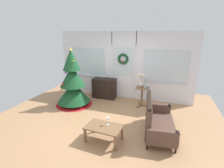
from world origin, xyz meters
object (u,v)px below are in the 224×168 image
Objects in this scene: side_table at (142,93)px; wine_glass at (108,119)px; coffee_table at (104,128)px; christmas_tree at (73,84)px; settee_sofa at (156,120)px; table_lamp at (141,79)px; gift_box at (80,104)px; flower_vase at (145,85)px; dresser_cabinet at (104,88)px.

wine_glass is at bearing -102.18° from side_table.
coffee_table is at bearing -103.29° from side_table.
settee_sofa is (2.93, -0.94, -0.38)m from christmas_tree.
table_lamp is at bearing 16.84° from christmas_tree.
christmas_tree is 1.33× the size of settee_sofa.
side_table is 3.53× the size of wine_glass.
wine_glass reaches higher than gift_box.
settee_sofa is 7.91× the size of wine_glass.
settee_sofa is 1.66m from flower_vase.
christmas_tree is 2.24× the size of dresser_cabinet.
settee_sofa is 4.41× the size of flower_vase.
side_table is at bearing -11.59° from dresser_cabinet.
dresser_cabinet is 1.60m from table_lamp.
dresser_cabinet is 2.80m from coffee_table.
settee_sofa is 2.25× the size of side_table.
table_lamp is (1.47, -0.27, 0.58)m from dresser_cabinet.
flower_vase is (0.16, -0.10, -0.17)m from table_lamp.
gift_box is at bearing -113.70° from dresser_cabinet.
table_lamp is 2.26× the size of wine_glass.
settee_sofa reaches higher than side_table.
settee_sofa is at bearing 30.15° from wine_glass.
christmas_tree reaches higher than flower_vase.
table_lamp reaches higher than wine_glass.
christmas_tree is at bearing -166.40° from flower_vase.
settee_sofa reaches higher than coffee_table.
settee_sofa reaches higher than dresser_cabinet.
settee_sofa is 1.70m from side_table.
gift_box is (-2.61, 0.78, -0.27)m from settee_sofa.
side_table is 0.49m from table_lamp.
christmas_tree is at bearing -129.94° from dresser_cabinet.
flower_vase is at bearing 107.78° from settee_sofa.
dresser_cabinet is 2.74m from wine_glass.
gift_box is (-1.54, 1.40, -0.42)m from wine_glass.
flower_vase is (0.10, -0.06, 0.32)m from side_table.
settee_sofa reaches higher than wine_glass.
gift_box is (-1.48, 1.50, -0.22)m from coffee_table.
coffee_table is (0.99, -2.62, -0.06)m from dresser_cabinet.
side_table is 0.34m from flower_vase.
wine_glass is at bearing -100.50° from table_lamp.
wine_glass is 0.89× the size of gift_box.
coffee_table is at bearing -45.44° from gift_box.
flower_vase is at bearing 74.98° from wine_glass.
dresser_cabinet is 2.07× the size of table_lamp.
gift_box is at bearing -156.72° from table_lamp.
side_table is 3.12× the size of gift_box.
table_lamp is 0.25m from flower_vase.
side_table is 2.37m from coffee_table.
wine_glass is (-0.58, -2.15, -0.27)m from flower_vase.
flower_vase is at bearing 13.60° from christmas_tree.
coffee_table reaches higher than gift_box.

